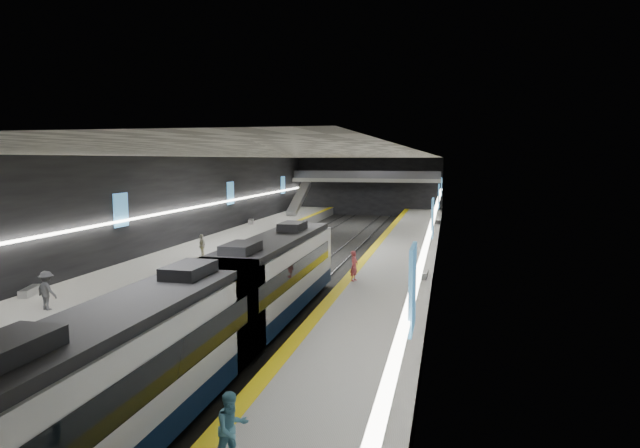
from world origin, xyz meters
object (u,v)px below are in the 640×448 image
(passenger_left_b, at_px, (47,291))
(passenger_right_b, at_px, (232,429))
(train, at_px, (219,309))
(bench_left_far, at_px, (251,222))
(passenger_right_a, at_px, (354,266))
(bench_left_near, at_px, (30,291))
(passenger_left_a, at_px, (202,246))
(escalator, at_px, (299,198))
(bench_right_near, at_px, (424,274))
(bench_right_far, at_px, (435,221))

(passenger_left_b, bearing_deg, passenger_right_b, 157.67)
(train, bearing_deg, bench_left_far, 109.05)
(passenger_right_b, bearing_deg, passenger_right_a, 38.43)
(bench_left_far, distance_m, passenger_right_b, 45.23)
(bench_left_near, bearing_deg, passenger_right_a, 6.97)
(bench_left_far, distance_m, passenger_right_a, 28.34)
(passenger_left_a, distance_m, passenger_left_b, 13.58)
(passenger_right_b, height_order, passenger_left_a, passenger_right_b)
(bench_left_far, height_order, passenger_left_b, passenger_left_b)
(passenger_right_a, relative_size, passenger_left_a, 1.04)
(escalator, distance_m, bench_left_near, 42.62)
(train, bearing_deg, passenger_left_b, 168.20)
(bench_left_far, bearing_deg, bench_right_near, -66.84)
(train, xyz_separation_m, bench_left_near, (-12.00, 3.95, -1.00))
(bench_left_near, xyz_separation_m, bench_right_far, (19.00, 35.52, 0.03))
(bench_left_near, relative_size, passenger_right_a, 0.96)
(passenger_right_b, distance_m, passenger_left_b, 16.12)
(train, relative_size, bench_right_near, 17.01)
(escalator, xyz_separation_m, bench_left_far, (-2.00, -11.73, -1.68))
(bench_right_far, bearing_deg, passenger_left_a, -138.62)
(bench_left_near, distance_m, bench_right_far, 40.28)
(passenger_right_b, height_order, passenger_left_b, passenger_left_b)
(passenger_left_b, bearing_deg, bench_left_far, -71.08)
(train, bearing_deg, bench_right_near, 61.11)
(passenger_right_a, bearing_deg, escalator, 35.71)
(passenger_left_a, bearing_deg, passenger_right_b, 20.97)
(escalator, xyz_separation_m, passenger_left_b, (0.77, -44.56, -1.01))
(passenger_right_b, bearing_deg, escalator, 51.16)
(passenger_right_a, height_order, passenger_left_b, passenger_left_b)
(bench_left_near, distance_m, passenger_left_a, 12.14)
(bench_left_far, height_order, passenger_right_a, passenger_right_a)
(bench_left_far, xyz_separation_m, bench_right_far, (19.00, 4.72, 0.01))
(bench_right_near, relative_size, passenger_right_a, 0.94)
(train, bearing_deg, passenger_right_a, 73.39)
(escalator, relative_size, passenger_left_b, 4.51)
(passenger_right_a, distance_m, passenger_right_b, 18.53)
(train, distance_m, bench_right_near, 14.52)
(bench_left_far, xyz_separation_m, passenger_left_b, (2.77, -32.83, 0.67))
(passenger_right_a, bearing_deg, passenger_left_a, 83.49)
(train, distance_m, bench_left_far, 36.79)
(bench_right_near, relative_size, passenger_left_a, 0.98)
(bench_right_far, bearing_deg, passenger_right_a, -113.72)
(bench_left_far, distance_m, bench_right_near, 29.12)
(train, height_order, bench_right_far, train)
(passenger_left_a, relative_size, passenger_left_b, 0.92)
(bench_right_near, distance_m, passenger_right_a, 4.22)
(escalator, relative_size, passenger_right_a, 4.73)
(bench_right_near, height_order, passenger_right_b, passenger_right_b)
(bench_right_near, bearing_deg, bench_left_near, -152.98)
(bench_right_far, relative_size, passenger_left_b, 1.07)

